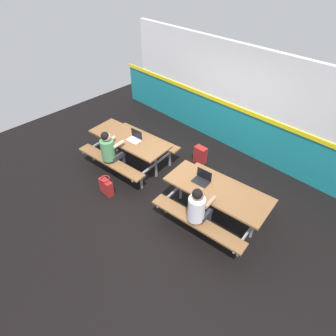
{
  "coord_description": "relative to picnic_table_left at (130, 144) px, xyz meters",
  "views": [
    {
      "loc": [
        3.29,
        -3.38,
        4.42
      ],
      "look_at": [
        0.0,
        -0.06,
        0.55
      ],
      "focal_mm": 30.44,
      "sensor_mm": 36.0,
      "label": 1
    }
  ],
  "objects": [
    {
      "name": "student_further",
      "position": [
        2.54,
        -0.51,
        0.13
      ],
      "size": [
        0.39,
        0.54,
        1.21
      ],
      "color": "#2D2D38",
      "rests_on": "ground"
    },
    {
      "name": "laptop_silver",
      "position": [
        0.15,
        0.05,
        0.21
      ],
      "size": [
        0.34,
        0.25,
        0.22
      ],
      "color": "silver",
      "rests_on": "picnic_table_left"
    },
    {
      "name": "ground_plane",
      "position": [
        1.26,
        0.09,
        -0.59
      ],
      "size": [
        10.0,
        10.0,
        0.02
      ],
      "primitive_type": "cube",
      "color": "black"
    },
    {
      "name": "accent_backdrop",
      "position": [
        1.26,
        2.38,
        0.67
      ],
      "size": [
        8.0,
        0.14,
        2.6
      ],
      "color": "teal",
      "rests_on": "ground"
    },
    {
      "name": "picnic_table_right",
      "position": [
        2.51,
        0.05,
        0.0
      ],
      "size": [
        2.06,
        1.75,
        0.74
      ],
      "color": "brown",
      "rests_on": "ground"
    },
    {
      "name": "student_nearer",
      "position": [
        0.04,
        -0.56,
        0.13
      ],
      "size": [
        0.39,
        0.54,
        1.21
      ],
      "color": "#2D2D38",
      "rests_on": "ground"
    },
    {
      "name": "picnic_table_left",
      "position": [
        0.0,
        0.0,
        0.0
      ],
      "size": [
        2.06,
        1.75,
        0.74
      ],
      "color": "brown",
      "rests_on": "ground"
    },
    {
      "name": "backpack_dark",
      "position": [
        1.18,
        1.23,
        -0.36
      ],
      "size": [
        0.3,
        0.22,
        0.44
      ],
      "color": "maroon",
      "rests_on": "ground"
    },
    {
      "name": "laptop_dark",
      "position": [
        2.15,
        0.05,
        0.21
      ],
      "size": [
        0.34,
        0.25,
        0.22
      ],
      "color": "black",
      "rests_on": "picnic_table_right"
    },
    {
      "name": "tote_bag_bright",
      "position": [
        0.44,
        -1.05,
        -0.38
      ],
      "size": [
        0.34,
        0.21,
        0.43
      ],
      "color": "maroon",
      "rests_on": "ground"
    }
  ]
}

